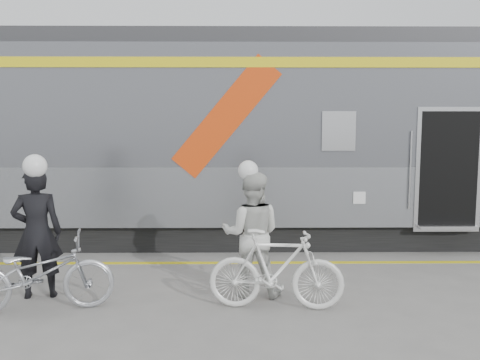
{
  "coord_description": "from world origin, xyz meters",
  "views": [
    {
      "loc": [
        -0.04,
        -6.35,
        2.41
      ],
      "look_at": [
        0.04,
        1.6,
        1.5
      ],
      "focal_mm": 38.0,
      "sensor_mm": 36.0,
      "label": 1
    }
  ],
  "objects_px": {
    "man": "(37,233)",
    "bicycle_right": "(276,269)",
    "bicycle_left": "(37,273)",
    "woman": "(252,234)"
  },
  "relations": [
    {
      "from": "woman",
      "to": "bicycle_right",
      "type": "relative_size",
      "value": 0.99
    },
    {
      "from": "man",
      "to": "bicycle_right",
      "type": "relative_size",
      "value": 1.04
    },
    {
      "from": "man",
      "to": "woman",
      "type": "relative_size",
      "value": 1.04
    },
    {
      "from": "man",
      "to": "bicycle_right",
      "type": "height_order",
      "value": "man"
    },
    {
      "from": "woman",
      "to": "bicycle_right",
      "type": "xyz_separation_m",
      "value": [
        0.3,
        -0.55,
        -0.34
      ]
    },
    {
      "from": "bicycle_left",
      "to": "bicycle_right",
      "type": "distance_m",
      "value": 3.05
    },
    {
      "from": "bicycle_left",
      "to": "bicycle_right",
      "type": "bearing_deg",
      "value": -101.97
    },
    {
      "from": "man",
      "to": "bicycle_left",
      "type": "xyz_separation_m",
      "value": [
        0.2,
        -0.55,
        -0.41
      ]
    },
    {
      "from": "bicycle_left",
      "to": "woman",
      "type": "xyz_separation_m",
      "value": [
        2.75,
        0.6,
        0.37
      ]
    },
    {
      "from": "man",
      "to": "bicycle_left",
      "type": "relative_size",
      "value": 0.95
    }
  ]
}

